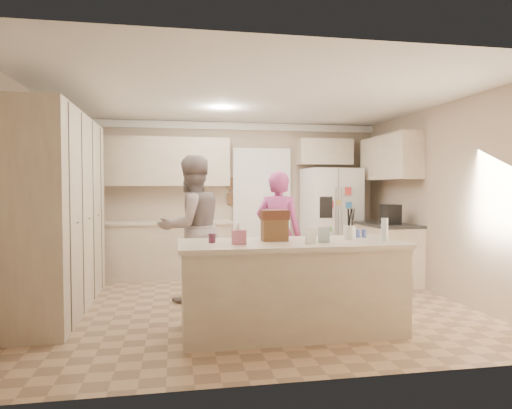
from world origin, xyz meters
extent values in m
cube|color=tan|center=(0.00, 0.00, -0.01)|extent=(5.20, 4.60, 0.02)
cube|color=white|center=(0.00, 0.00, 2.61)|extent=(5.20, 4.60, 0.02)
cube|color=tan|center=(0.00, 2.31, 1.30)|extent=(5.20, 0.02, 2.60)
cube|color=tan|center=(0.00, -2.31, 1.30)|extent=(5.20, 0.02, 2.60)
cube|color=tan|center=(-2.61, 0.00, 1.30)|extent=(0.02, 4.60, 2.60)
cube|color=tan|center=(2.61, 0.00, 1.30)|extent=(0.02, 4.60, 2.60)
cube|color=white|center=(0.00, 2.26, 2.53)|extent=(5.20, 0.08, 0.12)
cube|color=beige|center=(-2.30, 0.20, 1.18)|extent=(0.60, 2.60, 2.35)
cube|color=beige|center=(-1.15, 2.00, 0.44)|extent=(2.20, 0.60, 0.88)
cube|color=beige|center=(-1.15, 1.99, 0.90)|extent=(2.24, 0.63, 0.04)
cube|color=beige|center=(-1.15, 2.12, 1.90)|extent=(2.20, 0.35, 0.80)
cube|color=black|center=(0.55, 2.28, 1.05)|extent=(0.90, 0.06, 2.10)
cube|color=white|center=(0.55, 2.24, 1.05)|extent=(1.02, 0.03, 2.22)
cube|color=brown|center=(0.02, 2.27, 1.55)|extent=(0.15, 0.02, 0.20)
cube|color=brown|center=(0.02, 2.27, 1.28)|extent=(0.15, 0.02, 0.20)
cube|color=white|center=(1.70, 1.92, 0.90)|extent=(0.95, 0.77, 1.80)
cube|color=gray|center=(1.70, 1.57, 0.90)|extent=(0.02, 0.02, 1.78)
cube|color=black|center=(1.48, 1.56, 1.15)|extent=(0.22, 0.03, 0.35)
cylinder|color=silver|center=(1.65, 1.55, 1.05)|extent=(0.02, 0.02, 0.85)
cylinder|color=silver|center=(1.75, 1.55, 1.05)|extent=(0.02, 0.02, 0.85)
cube|color=beige|center=(1.65, 2.12, 2.10)|extent=(0.95, 0.35, 0.45)
cube|color=beige|center=(2.30, 1.00, 0.44)|extent=(0.60, 1.20, 0.88)
cube|color=#2D2B28|center=(2.29, 1.00, 0.90)|extent=(0.63, 1.24, 0.04)
cube|color=beige|center=(2.43, 1.20, 1.95)|extent=(0.35, 1.50, 0.70)
cube|color=black|center=(2.25, 0.80, 1.07)|extent=(0.22, 0.28, 0.30)
cube|color=beige|center=(0.20, -1.10, 0.44)|extent=(2.20, 0.90, 0.88)
cube|color=beige|center=(0.20, -1.10, 0.90)|extent=(2.28, 0.96, 0.05)
cylinder|color=white|center=(0.85, -1.05, 1.00)|extent=(0.13, 0.13, 0.15)
cube|color=#C96889|center=(-0.35, -1.20, 1.00)|extent=(0.13, 0.13, 0.14)
cone|color=white|center=(-0.35, -1.20, 1.10)|extent=(0.08, 0.08, 0.08)
cube|color=brown|center=(0.05, -1.00, 1.04)|extent=(0.26, 0.18, 0.22)
cube|color=#592D1E|center=(0.05, -1.00, 1.20)|extent=(0.28, 0.20, 0.10)
cylinder|color=#59263F|center=(-0.60, -1.05, 0.97)|extent=(0.07, 0.07, 0.09)
cube|color=white|center=(0.35, -1.30, 1.01)|extent=(0.12, 0.06, 0.16)
cube|color=silver|center=(0.50, -1.25, 1.01)|extent=(0.12, 0.05, 0.16)
cylinder|color=silver|center=(1.15, -1.25, 1.04)|extent=(0.07, 0.07, 0.24)
cylinder|color=#4357A9|center=(1.02, -0.88, 0.97)|extent=(0.05, 0.05, 0.09)
cylinder|color=#4357A9|center=(1.09, -0.88, 0.97)|extent=(0.05, 0.05, 0.09)
imported|color=gray|center=(-0.75, 0.38, 0.95)|extent=(1.15, 1.07, 1.90)
imported|color=#C14B87|center=(0.42, 0.40, 0.85)|extent=(0.74, 0.64, 1.70)
camera|label=1|loc=(-0.98, -5.60, 1.48)|focal=32.00mm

